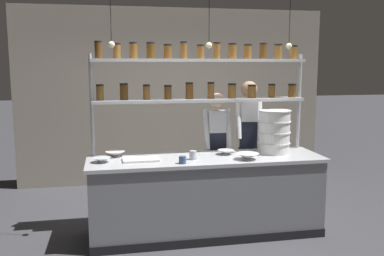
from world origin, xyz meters
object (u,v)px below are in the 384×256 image
object	(u,v)px
prep_bowl_near_left	(248,156)
serving_cup_front	(193,155)
spice_shelf_unit	(201,81)
cutting_board	(141,159)
chef_left	(217,147)
prep_bowl_center_front	(226,152)
prep_bowl_center_back	(102,160)
serving_cup_by_board	(182,160)
prep_bowl_near_right	(115,154)
chef_center	(248,135)
container_stack	(274,132)

from	to	relation	value
prep_bowl_near_left	serving_cup_front	bearing A→B (deg)	169.06
spice_shelf_unit	cutting_board	xyz separation A→B (m)	(-0.77, -0.35, -0.85)
chef_left	prep_bowl_center_front	bearing A→B (deg)	-87.89
prep_bowl_center_front	spice_shelf_unit	bearing A→B (deg)	139.22
prep_bowl_near_left	prep_bowl_center_back	world-z (taller)	prep_bowl_near_left
cutting_board	serving_cup_by_board	bearing A→B (deg)	-28.47
prep_bowl_near_right	serving_cup_front	xyz separation A→B (m)	(0.86, -0.33, 0.02)
chef_left	serving_cup_front	size ratio (longest dim) A/B	16.15
chef_left	prep_bowl_center_back	world-z (taller)	chef_left
prep_bowl_near_left	prep_bowl_center_back	xyz separation A→B (m)	(-1.61, 0.17, -0.01)
spice_shelf_unit	prep_bowl_near_left	bearing A→B (deg)	-51.33
prep_bowl_center_front	cutting_board	bearing A→B (deg)	-172.96
chef_center	cutting_board	bearing A→B (deg)	-141.16
container_stack	prep_bowl_center_back	distance (m)	2.06
chef_center	prep_bowl_near_left	distance (m)	1.06
prep_bowl_near_right	serving_cup_front	distance (m)	0.92
chef_left	spice_shelf_unit	bearing A→B (deg)	-134.46
prep_bowl_center_front	prep_bowl_near_right	bearing A→B (deg)	173.85
chef_left	container_stack	distance (m)	0.80
container_stack	serving_cup_front	bearing A→B (deg)	-170.78
chef_center	prep_bowl_near_left	bearing A→B (deg)	-98.31
prep_bowl_near_left	prep_bowl_center_front	xyz separation A→B (m)	(-0.17, 0.31, -0.01)
container_stack	serving_cup_by_board	bearing A→B (deg)	-164.08
serving_cup_front	spice_shelf_unit	bearing A→B (deg)	66.18
serving_cup_by_board	container_stack	bearing A→B (deg)	15.92
prep_bowl_center_back	serving_cup_front	size ratio (longest dim) A/B	2.00
cutting_board	prep_bowl_center_back	world-z (taller)	prep_bowl_center_back
spice_shelf_unit	prep_bowl_near_right	bearing A→B (deg)	-175.54
chef_center	container_stack	bearing A→B (deg)	-72.85
spice_shelf_unit	serving_cup_front	bearing A→B (deg)	-113.82
spice_shelf_unit	prep_bowl_center_back	world-z (taller)	spice_shelf_unit
container_stack	prep_bowl_center_back	size ratio (longest dim) A/B	2.60
prep_bowl_center_front	prep_bowl_center_back	bearing A→B (deg)	-174.64
chef_center	container_stack	world-z (taller)	chef_center
prep_bowl_center_back	prep_bowl_near_right	size ratio (longest dim) A/B	0.89
prep_bowl_near_left	serving_cup_front	world-z (taller)	serving_cup_front
spice_shelf_unit	chef_center	size ratio (longest dim) A/B	1.48
spice_shelf_unit	chef_center	world-z (taller)	spice_shelf_unit
cutting_board	prep_bowl_center_back	distance (m)	0.43
prep_bowl_near_right	serving_cup_by_board	bearing A→B (deg)	-35.30
spice_shelf_unit	container_stack	world-z (taller)	spice_shelf_unit
prep_bowl_near_right	spice_shelf_unit	bearing A→B (deg)	4.46
serving_cup_front	serving_cup_by_board	bearing A→B (deg)	-131.48
prep_bowl_center_back	prep_bowl_near_right	bearing A→B (deg)	61.12
prep_bowl_near_left	spice_shelf_unit	bearing A→B (deg)	128.67
serving_cup_front	prep_bowl_near_right	bearing A→B (deg)	158.89
chef_left	cutting_board	distance (m)	1.18
cutting_board	serving_cup_front	distance (m)	0.59
chef_center	serving_cup_front	distance (m)	1.30
prep_bowl_center_back	serving_cup_by_board	bearing A→B (deg)	-14.72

